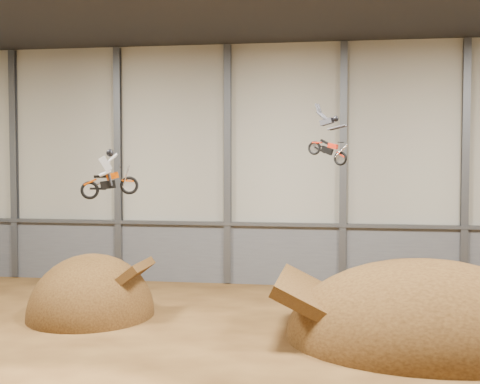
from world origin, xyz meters
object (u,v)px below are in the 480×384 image
(takeoff_ramp, at_px, (92,316))
(fmx_rider_a, at_px, (111,171))
(landing_ramp, at_px, (425,340))
(fmx_rider_b, at_px, (325,135))

(takeoff_ramp, relative_size, fmx_rider_a, 2.77)
(landing_ramp, distance_m, fmx_rider_b, 9.31)
(landing_ramp, height_order, fmx_rider_a, fmx_rider_a)
(takeoff_ramp, height_order, fmx_rider_b, fmx_rider_b)
(takeoff_ramp, bearing_deg, landing_ramp, -6.74)
(takeoff_ramp, height_order, fmx_rider_a, fmx_rider_a)
(takeoff_ramp, bearing_deg, fmx_rider_b, -10.06)
(fmx_rider_a, bearing_deg, landing_ramp, -19.60)
(takeoff_ramp, xyz_separation_m, landing_ramp, (14.99, -1.77, 0.00))
(landing_ramp, bearing_deg, fmx_rider_b, -177.73)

